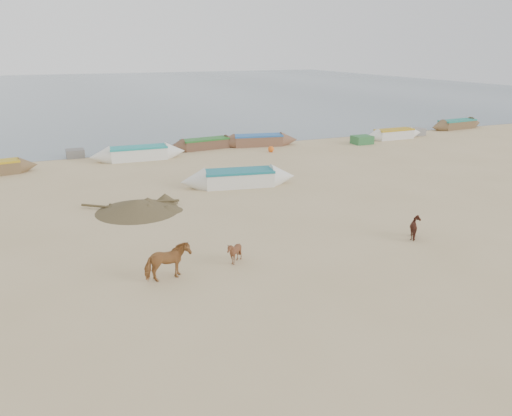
% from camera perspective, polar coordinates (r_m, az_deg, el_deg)
% --- Properties ---
extents(ground, '(140.00, 140.00, 0.00)m').
position_cam_1_polar(ground, '(17.60, 5.20, -6.79)').
color(ground, tan).
rests_on(ground, ground).
extents(sea, '(160.00, 160.00, 0.00)m').
position_cam_1_polar(sea, '(96.59, -19.12, 12.61)').
color(sea, slate).
rests_on(sea, ground).
extents(cow_adult, '(1.56, 0.85, 1.26)m').
position_cam_1_polar(cow_adult, '(16.67, -10.08, -6.10)').
color(cow_adult, '#976131').
rests_on(cow_adult, ground).
extents(calf_front, '(0.77, 0.68, 0.85)m').
position_cam_1_polar(calf_front, '(17.70, -2.49, -5.08)').
color(calf_front, '#58301C').
rests_on(calf_front, ground).
extents(calf_right, '(0.89, 0.98, 0.85)m').
position_cam_1_polar(calf_right, '(20.99, 17.89, -2.20)').
color(calf_right, '#4D2519').
rests_on(calf_right, ground).
extents(near_canoe, '(6.57, 2.57, 0.90)m').
position_cam_1_polar(near_canoe, '(27.57, -1.99, 3.44)').
color(near_canoe, silver).
rests_on(near_canoe, ground).
extents(debris_pile, '(4.19, 4.19, 0.56)m').
position_cam_1_polar(debris_pile, '(23.95, -13.41, 0.28)').
color(debris_pile, brown).
rests_on(debris_pile, ground).
extents(waterline_canoes, '(54.25, 4.56, 0.92)m').
position_cam_1_polar(waterline_canoes, '(37.09, -4.29, 7.13)').
color(waterline_canoes, silver).
rests_on(waterline_canoes, ground).
extents(beach_clutter, '(43.32, 4.77, 0.64)m').
position_cam_1_polar(beach_clutter, '(36.59, -3.74, 6.79)').
color(beach_clutter, '#2B6040').
rests_on(beach_clutter, ground).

